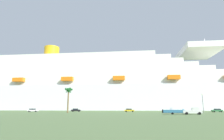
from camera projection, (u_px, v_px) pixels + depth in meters
ground_plane at (125, 111)px, 105.87m from camera, size 600.00×600.00×0.00m
cruise_ship at (97, 87)px, 143.60m from camera, size 304.88×65.46×58.63m
pickup_truck at (193, 111)px, 58.67m from camera, size 5.91×3.29×2.20m
small_boat_on_trailer at (175, 111)px, 59.84m from camera, size 8.64×3.39×2.15m
palm_tree at (69, 93)px, 75.21m from camera, size 3.39×3.54×10.11m
street_lamp at (203, 100)px, 76.45m from camera, size 0.56×0.56×7.77m
parked_car_yellow_taxi at (129, 110)px, 89.49m from camera, size 4.99×2.69×1.58m
parked_car_black_coupe at (76, 110)px, 94.72m from camera, size 4.64×2.13×1.58m
parked_car_green_wagon at (217, 110)px, 85.62m from camera, size 4.70×2.45×1.58m
parked_car_white_van at (33, 110)px, 89.40m from camera, size 4.81×2.47×1.58m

